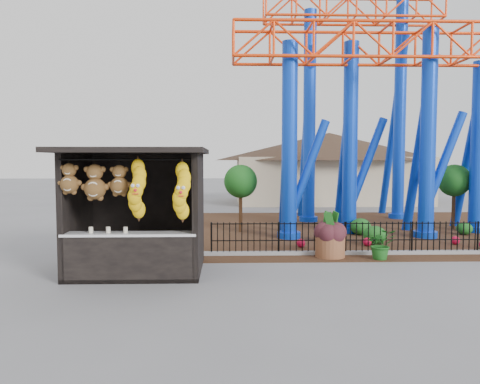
{
  "coord_description": "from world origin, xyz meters",
  "views": [
    {
      "loc": [
        -0.75,
        -10.69,
        2.85
      ],
      "look_at": [
        -0.4,
        1.5,
        2.0
      ],
      "focal_mm": 35.0,
      "sensor_mm": 36.0,
      "label": 1
    }
  ],
  "objects_px": {
    "roller_coaster": "(372,70)",
    "terracotta_planter": "(330,247)",
    "prize_booth": "(136,213)",
    "potted_plant": "(381,244)"
  },
  "relations": [
    {
      "from": "terracotta_planter",
      "to": "prize_booth",
      "type": "bearing_deg",
      "value": -161.17
    },
    {
      "from": "roller_coaster",
      "to": "terracotta_planter",
      "type": "distance_m",
      "value": 8.74
    },
    {
      "from": "terracotta_planter",
      "to": "potted_plant",
      "type": "height_order",
      "value": "potted_plant"
    },
    {
      "from": "prize_booth",
      "to": "roller_coaster",
      "type": "relative_size",
      "value": 0.32
    },
    {
      "from": "prize_booth",
      "to": "terracotta_planter",
      "type": "bearing_deg",
      "value": 18.83
    },
    {
      "from": "prize_booth",
      "to": "roller_coaster",
      "type": "distance_m",
      "value": 11.99
    },
    {
      "from": "prize_booth",
      "to": "potted_plant",
      "type": "height_order",
      "value": "prize_booth"
    },
    {
      "from": "roller_coaster",
      "to": "potted_plant",
      "type": "relative_size",
      "value": 12.34
    },
    {
      "from": "prize_booth",
      "to": "terracotta_planter",
      "type": "height_order",
      "value": "prize_booth"
    },
    {
      "from": "potted_plant",
      "to": "roller_coaster",
      "type": "bearing_deg",
      "value": 79.26
    }
  ]
}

